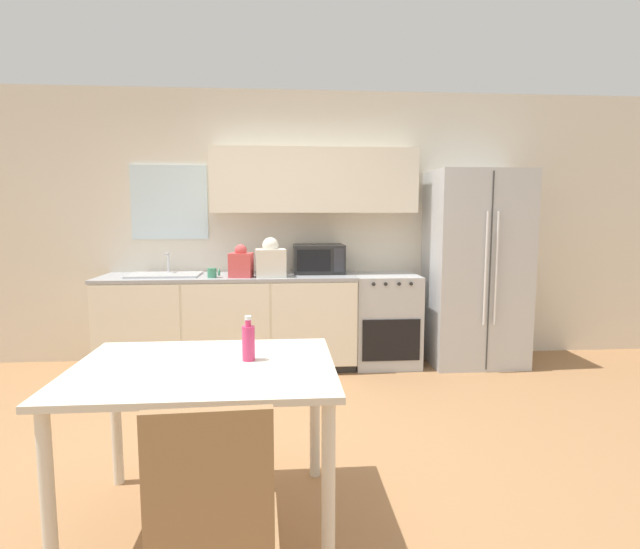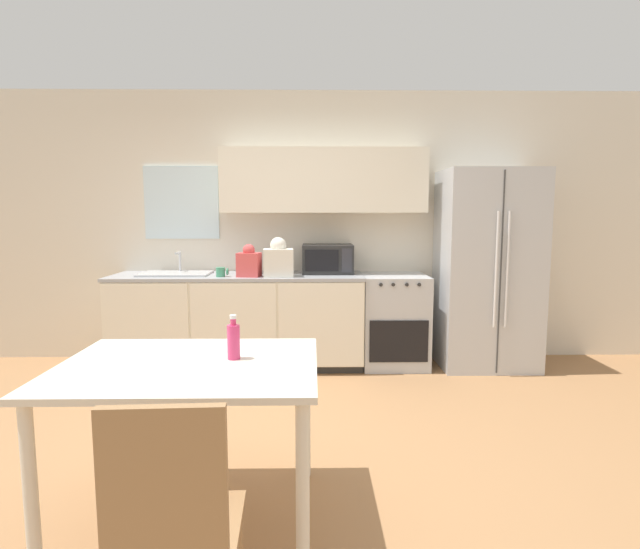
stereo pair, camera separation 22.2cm
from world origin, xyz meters
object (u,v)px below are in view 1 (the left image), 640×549
(refrigerator, at_px, (475,268))
(drink_bottle, at_px, (248,342))
(coffee_mug, at_px, (213,273))
(microwave, at_px, (319,259))
(dining_chair_near, at_px, (213,523))
(oven_range, at_px, (385,319))
(dining_table, at_px, (204,386))

(refrigerator, xyz_separation_m, drink_bottle, (-2.08, -2.41, -0.08))
(refrigerator, relative_size, coffee_mug, 16.60)
(microwave, height_order, coffee_mug, microwave)
(refrigerator, bearing_deg, coffee_mug, -176.34)
(refrigerator, bearing_deg, dining_chair_near, -122.68)
(oven_range, height_order, coffee_mug, coffee_mug)
(refrigerator, xyz_separation_m, coffee_mug, (-2.53, -0.16, -0.00))
(microwave, bearing_deg, oven_range, -7.91)
(refrigerator, xyz_separation_m, microwave, (-1.54, 0.12, 0.10))
(dining_table, bearing_deg, microwave, 74.27)
(dining_chair_near, height_order, drink_bottle, drink_bottle)
(dining_table, relative_size, dining_chair_near, 1.29)
(oven_range, relative_size, drink_bottle, 4.14)
(oven_range, relative_size, microwave, 1.81)
(refrigerator, distance_m, drink_bottle, 3.18)
(refrigerator, relative_size, dining_chair_near, 2.04)
(dining_table, xyz_separation_m, drink_bottle, (0.20, 0.06, 0.19))
(coffee_mug, relative_size, drink_bottle, 0.53)
(oven_range, xyz_separation_m, drink_bottle, (-1.18, -2.44, 0.42))
(microwave, distance_m, dining_chair_near, 3.52)
(coffee_mug, xyz_separation_m, dining_chair_near, (0.41, -3.15, -0.41))
(oven_range, xyz_separation_m, microwave, (-0.65, 0.09, 0.60))
(refrigerator, distance_m, dining_table, 3.37)
(oven_range, height_order, refrigerator, refrigerator)
(drink_bottle, bearing_deg, oven_range, 64.21)
(coffee_mug, height_order, drink_bottle, drink_bottle)
(drink_bottle, bearing_deg, microwave, 78.11)
(oven_range, bearing_deg, microwave, 172.09)
(microwave, bearing_deg, drink_bottle, -101.89)
(refrigerator, bearing_deg, drink_bottle, -130.68)
(oven_range, distance_m, dining_chair_near, 3.57)
(dining_table, bearing_deg, refrigerator, 47.46)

